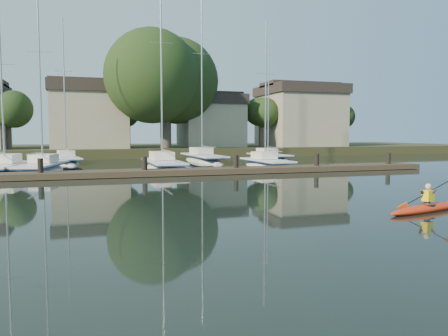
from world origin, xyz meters
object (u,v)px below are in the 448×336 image
object	(u,v)px
sailboat_1	(42,175)
sailboat_2	(163,172)
sailboat_6	(203,164)
sailboat_3	(266,169)
sailboat_0	(4,177)
sailboat_7	(269,162)
dock	(192,171)
sailboat_5	(67,165)
kayak	(430,206)

from	to	relation	value
sailboat_1	sailboat_2	world-z (taller)	sailboat_2
sailboat_6	sailboat_3	bearing A→B (deg)	-70.85
sailboat_3	sailboat_6	size ratio (longest dim) A/B	0.74
sailboat_0	sailboat_2	world-z (taller)	sailboat_2
sailboat_2	sailboat_7	world-z (taller)	sailboat_2
dock	sailboat_1	size ratio (longest dim) A/B	2.43
sailboat_5	sailboat_6	world-z (taller)	sailboat_6
sailboat_6	sailboat_7	distance (m)	6.95
sailboat_3	sailboat_0	bearing A→B (deg)	177.81
sailboat_6	sailboat_7	xyz separation A→B (m)	(6.93, 0.53, 0.02)
dock	sailboat_1	bearing A→B (deg)	153.83
sailboat_5	sailboat_0	bearing A→B (deg)	-119.64
sailboat_0	sailboat_5	bearing A→B (deg)	77.30
sailboat_1	sailboat_0	bearing A→B (deg)	-164.65
sailboat_2	sailboat_7	xyz separation A→B (m)	(11.94, 7.99, 0.02)
sailboat_0	sailboat_3	distance (m)	18.68
dock	sailboat_6	xyz separation A→B (m)	(3.95, 12.24, -0.40)
kayak	sailboat_0	size ratio (longest dim) A/B	0.33
sailboat_2	sailboat_5	size ratio (longest dim) A/B	1.14
kayak	dock	distance (m)	15.98
sailboat_5	sailboat_7	bearing A→B (deg)	-10.70
sailboat_5	sailboat_6	bearing A→B (deg)	-14.52
kayak	sailboat_1	bearing A→B (deg)	110.42
dock	sailboat_2	size ratio (longest dim) A/B	2.14
kayak	sailboat_5	xyz separation A→B (m)	(-12.87, 28.79, -0.33)
sailboat_6	sailboat_5	bearing A→B (deg)	171.76
sailboat_1	dock	bearing A→B (deg)	-14.63
sailboat_1	sailboat_3	world-z (taller)	sailboat_1
sailboat_2	sailboat_3	xyz separation A→B (m)	(8.08, -0.43, 0.01)
sailboat_6	sailboat_7	bearing A→B (deg)	2.26
sailboat_0	sailboat_7	world-z (taller)	sailboat_0
dock	sailboat_7	distance (m)	16.78
kayak	sailboat_5	size ratio (longest dim) A/B	0.30
sailboat_1	sailboat_3	bearing A→B (deg)	10.67
sailboat_0	sailboat_7	xyz separation A→B (m)	(22.54, 8.32, 0.02)
dock	sailboat_5	size ratio (longest dim) A/B	2.45
sailboat_0	sailboat_2	size ratio (longest dim) A/B	0.79
kayak	sailboat_5	world-z (taller)	sailboat_5
sailboat_2	sailboat_5	distance (m)	11.25
dock	sailboat_2	xyz separation A→B (m)	(-1.06, 4.78, -0.40)
kayak	sailboat_3	size ratio (longest dim) A/B	0.33
sailboat_0	sailboat_2	bearing A→B (deg)	10.36
sailboat_1	sailboat_7	bearing A→B (deg)	33.53
sailboat_0	sailboat_7	bearing A→B (deg)	28.82
sailboat_2	sailboat_5	xyz separation A→B (m)	(-7.07, 8.76, 0.02)
kayak	sailboat_3	world-z (taller)	sailboat_3
kayak	sailboat_3	distance (m)	19.73
kayak	sailboat_3	bearing A→B (deg)	68.42
sailboat_2	kayak	bearing A→B (deg)	-74.40
sailboat_1	sailboat_5	distance (m)	9.02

